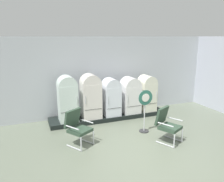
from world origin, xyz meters
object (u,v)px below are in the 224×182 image
refrigerator_0 (68,97)px  refrigerator_4 (147,92)px  refrigerator_3 (130,94)px  armchair_right (167,123)px  refrigerator_1 (91,95)px  sign_stand (145,111)px  refrigerator_2 (111,96)px  armchair_left (77,126)px

refrigerator_0 → refrigerator_4: size_ratio=1.13×
refrigerator_3 → armchair_right: size_ratio=1.34×
refrigerator_0 → refrigerator_1: refrigerator_1 is taller
refrigerator_4 → sign_stand: 1.84m
armchair_right → refrigerator_3: bearing=91.3°
refrigerator_2 → armchair_left: 2.35m
armchair_right → sign_stand: (-0.28, 0.85, 0.15)m
refrigerator_0 → refrigerator_1: size_ratio=1.00×
refrigerator_1 → refrigerator_4: bearing=0.5°
armchair_right → refrigerator_4: bearing=74.1°
refrigerator_2 → armchair_right: 2.56m
refrigerator_3 → refrigerator_4: refrigerator_4 is taller
refrigerator_2 → refrigerator_3: refrigerator_2 is taller
refrigerator_1 → sign_stand: 2.09m
armchair_right → armchair_left: bearing=163.2°
refrigerator_2 → refrigerator_4: (1.55, 0.02, 0.01)m
refrigerator_4 → armchair_right: (-0.69, -2.40, -0.35)m
refrigerator_1 → sign_stand: refrigerator_1 is taller
refrigerator_0 → armchair_right: refrigerator_0 is taller
refrigerator_1 → refrigerator_3: bearing=0.7°
refrigerator_3 → armchair_left: bearing=-146.6°
refrigerator_1 → armchair_left: refrigerator_1 is taller
refrigerator_0 → refrigerator_4: (3.19, 0.03, -0.10)m
refrigerator_1 → refrigerator_2: size_ratio=1.14×
refrigerator_3 → refrigerator_0: bearing=-179.3°
refrigerator_0 → sign_stand: size_ratio=1.13×
refrigerator_3 → refrigerator_4: (0.74, 0.00, 0.02)m
sign_stand → armchair_left: bearing=-177.9°
refrigerator_2 → refrigerator_3: (0.81, 0.02, -0.02)m
refrigerator_3 → armchair_left: 2.99m
refrigerator_0 → refrigerator_3: (2.45, 0.03, -0.12)m
refrigerator_1 → armchair_right: bearing=-55.1°
refrigerator_0 → refrigerator_2: bearing=0.2°
refrigerator_4 → refrigerator_1: bearing=-179.5°
refrigerator_2 → armchair_right: (0.87, -2.38, -0.34)m
refrigerator_2 → armchair_right: size_ratio=1.35×
refrigerator_4 → refrigerator_3: bearing=-180.0°
armchair_right → refrigerator_1: bearing=124.9°
refrigerator_2 → refrigerator_0: bearing=-179.8°
refrigerator_0 → sign_stand: refrigerator_0 is taller
sign_stand → refrigerator_2: bearing=111.0°
refrigerator_0 → refrigerator_2: size_ratio=1.14×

